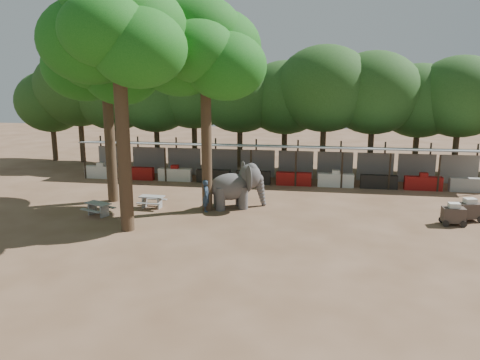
% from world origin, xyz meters
% --- Properties ---
extents(ground, '(100.00, 100.00, 0.00)m').
position_xyz_m(ground, '(0.00, 0.00, 0.00)').
color(ground, brown).
rests_on(ground, ground).
extents(vendor_stalls, '(28.00, 2.99, 2.80)m').
position_xyz_m(vendor_stalls, '(-0.00, 13.84, 1.18)').
color(vendor_stalls, gray).
rests_on(vendor_stalls, ground).
extents(yard_tree_left, '(7.10, 6.90, 11.02)m').
position_xyz_m(yard_tree_left, '(-9.13, 7.19, 8.20)').
color(yard_tree_left, '#332316').
rests_on(yard_tree_left, ground).
extents(yard_tree_center, '(7.10, 6.90, 12.04)m').
position_xyz_m(yard_tree_center, '(-6.13, 2.19, 9.21)').
color(yard_tree_center, '#332316').
rests_on(yard_tree_center, ground).
extents(yard_tree_back, '(7.10, 6.90, 11.36)m').
position_xyz_m(yard_tree_back, '(-3.13, 6.19, 8.54)').
color(yard_tree_back, '#332316').
rests_on(yard_tree_back, ground).
extents(backdrop_trees, '(46.46, 5.95, 8.33)m').
position_xyz_m(backdrop_trees, '(0.00, 19.00, 5.51)').
color(backdrop_trees, '#332316').
rests_on(backdrop_trees, ground).
extents(elephant, '(3.39, 2.62, 2.52)m').
position_xyz_m(elephant, '(-1.46, 6.81, 1.26)').
color(elephant, '#434040').
rests_on(elephant, ground).
extents(handler, '(0.45, 0.66, 1.77)m').
position_xyz_m(handler, '(-2.99, 5.74, 0.88)').
color(handler, '#26384C').
rests_on(handler, ground).
extents(picnic_table_near, '(1.78, 1.70, 0.70)m').
position_xyz_m(picnic_table_near, '(-8.49, 4.01, 0.46)').
color(picnic_table_near, gray).
rests_on(picnic_table_near, ground).
extents(picnic_table_far, '(1.41, 1.28, 0.68)m').
position_xyz_m(picnic_table_far, '(-6.19, 5.93, 0.45)').
color(picnic_table_far, gray).
rests_on(picnic_table_far, ground).
extents(cart_front, '(1.19, 0.80, 1.14)m').
position_xyz_m(cart_front, '(9.70, 5.39, 0.56)').
color(cart_front, '#352A24').
rests_on(cart_front, ground).
extents(cart_back, '(1.38, 1.06, 1.20)m').
position_xyz_m(cart_back, '(10.68, 6.24, 0.59)').
color(cart_back, '#352A24').
rests_on(cart_back, ground).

